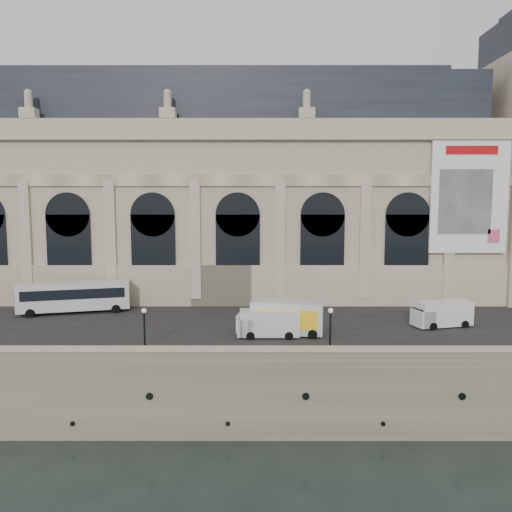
{
  "coord_description": "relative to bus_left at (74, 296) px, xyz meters",
  "views": [
    {
      "loc": [
        -1.79,
        -36.9,
        18.39
      ],
      "look_at": [
        -1.84,
        22.0,
        12.08
      ],
      "focal_mm": 35.0,
      "sensor_mm": 36.0,
      "label": 1
    }
  ],
  "objects": [
    {
      "name": "street",
      "position": [
        22.22,
        -4.13,
        -1.94
      ],
      "size": [
        160.0,
        24.0,
        0.06
      ],
      "primitive_type": "cube",
      "color": "#2D2D2D",
      "rests_on": "quay"
    },
    {
      "name": "ground",
      "position": [
        22.22,
        -18.13,
        -7.97
      ],
      "size": [
        260.0,
        260.0,
        0.0
      ],
      "primitive_type": "plane",
      "color": "black",
      "rests_on": "ground"
    },
    {
      "name": "museum",
      "position": [
        16.24,
        12.73,
        11.75
      ],
      "size": [
        69.0,
        18.7,
        29.1
      ],
      "color": "#BDAE91",
      "rests_on": "quay"
    },
    {
      "name": "lamp_left",
      "position": [
        11.35,
        -15.56,
        -0.02
      ],
      "size": [
        0.4,
        0.4,
        3.92
      ],
      "color": "black",
      "rests_on": "quay"
    },
    {
      "name": "van_b",
      "position": [
        21.27,
        -9.95,
        -0.68
      ],
      "size": [
        5.67,
        2.38,
        2.52
      ],
      "color": "silver",
      "rests_on": "quay"
    },
    {
      "name": "quay",
      "position": [
        22.22,
        16.87,
        -4.97
      ],
      "size": [
        160.0,
        70.0,
        6.0
      ],
      "primitive_type": "cube",
      "color": "gray",
      "rests_on": "ground"
    },
    {
      "name": "lamp_right",
      "position": [
        26.31,
        -16.24,
        0.06
      ],
      "size": [
        0.42,
        0.42,
        4.08
      ],
      "color": "black",
      "rests_on": "quay"
    },
    {
      "name": "van_c",
      "position": [
        38.72,
        -6.2,
        -0.65
      ],
      "size": [
        6.19,
        3.6,
        2.59
      ],
      "color": "white",
      "rests_on": "quay"
    },
    {
      "name": "box_truck",
      "position": [
        22.85,
        -9.03,
        -0.35
      ],
      "size": [
        8.28,
        3.77,
        3.22
      ],
      "color": "silver",
      "rests_on": "quay"
    },
    {
      "name": "bus_left",
      "position": [
        0.0,
        0.0,
        0.0
      ],
      "size": [
        12.16,
        5.47,
        3.52
      ],
      "color": "silver",
      "rests_on": "quay"
    },
    {
      "name": "parapet",
      "position": [
        22.22,
        -17.53,
        -1.35
      ],
      "size": [
        160.0,
        1.4,
        1.21
      ],
      "color": "gray",
      "rests_on": "quay"
    }
  ]
}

